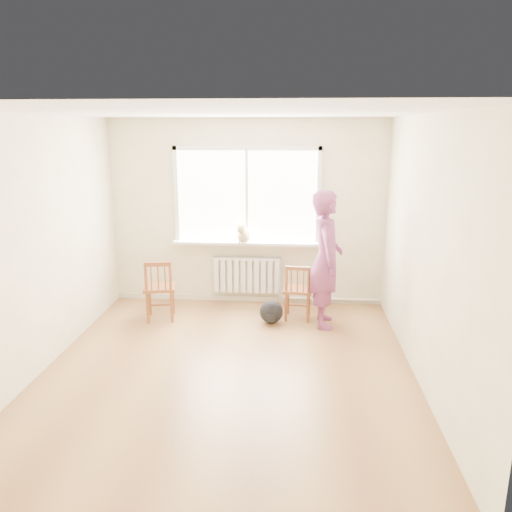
% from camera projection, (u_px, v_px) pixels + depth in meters
% --- Properties ---
extents(floor, '(4.50, 4.50, 0.00)m').
position_uv_depth(floor, '(228.00, 369.00, 5.44)').
color(floor, '#A07341').
rests_on(floor, ground).
extents(ceiling, '(4.50, 4.50, 0.00)m').
position_uv_depth(ceiling, '(224.00, 112.00, 4.76)').
color(ceiling, white).
rests_on(ceiling, back_wall).
extents(back_wall, '(4.00, 0.01, 2.70)m').
position_uv_depth(back_wall, '(247.00, 213.00, 7.27)').
color(back_wall, '#F1E6C1').
rests_on(back_wall, ground).
extents(window, '(2.12, 0.05, 1.42)m').
position_uv_depth(window, '(247.00, 192.00, 7.17)').
color(window, white).
rests_on(window, back_wall).
extents(windowsill, '(2.15, 0.22, 0.04)m').
position_uv_depth(windowsill, '(247.00, 243.00, 7.27)').
color(windowsill, white).
rests_on(windowsill, back_wall).
extents(radiator, '(1.00, 0.12, 0.55)m').
position_uv_depth(radiator, '(247.00, 275.00, 7.41)').
color(radiator, white).
rests_on(radiator, back_wall).
extents(heating_pipe, '(1.40, 0.04, 0.04)m').
position_uv_depth(heating_pipe, '(330.00, 299.00, 7.44)').
color(heating_pipe, silver).
rests_on(heating_pipe, back_wall).
extents(baseboard, '(4.00, 0.03, 0.08)m').
position_uv_depth(baseboard, '(247.00, 298.00, 7.58)').
color(baseboard, beige).
rests_on(baseboard, ground).
extents(chair_left, '(0.49, 0.47, 0.85)m').
position_uv_depth(chair_left, '(160.00, 290.00, 6.74)').
color(chair_left, brown).
rests_on(chair_left, floor).
extents(chair_right, '(0.42, 0.40, 0.78)m').
position_uv_depth(chair_right, '(298.00, 292.00, 6.77)').
color(chair_right, brown).
rests_on(chair_right, floor).
extents(person, '(0.47, 0.68, 1.80)m').
position_uv_depth(person, '(326.00, 259.00, 6.47)').
color(person, '#D1455E').
rests_on(person, floor).
extents(cat, '(0.25, 0.46, 0.31)m').
position_uv_depth(cat, '(244.00, 234.00, 7.15)').
color(cat, beige).
rests_on(cat, windowsill).
extents(backpack, '(0.35, 0.28, 0.31)m').
position_uv_depth(backpack, '(271.00, 312.00, 6.70)').
color(backpack, black).
rests_on(backpack, floor).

